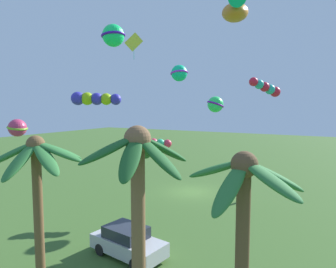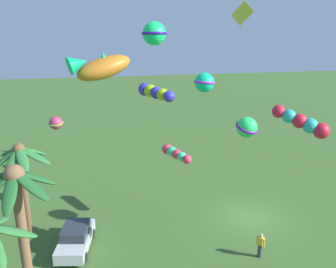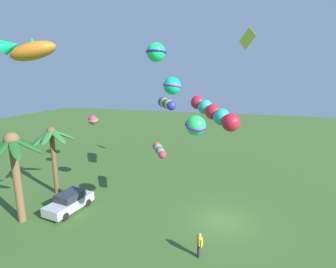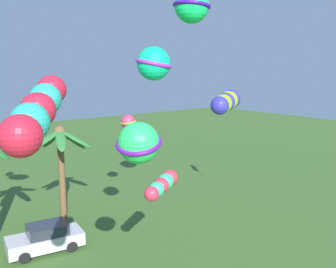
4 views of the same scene
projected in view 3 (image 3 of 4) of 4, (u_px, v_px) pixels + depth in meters
ground_plane at (222, 221)px, 18.87m from camera, size 120.00×120.00×0.00m
palm_tree_0 at (52, 142)px, 22.50m from camera, size 3.95×4.00×6.25m
palm_tree_2 at (14, 156)px, 17.85m from camera, size 4.21×4.15×6.78m
parked_car_0 at (70, 202)px, 20.27m from camera, size 4.11×2.26×1.51m
spectator_0 at (199, 245)px, 14.92m from camera, size 0.45×0.41×1.59m
kite_ball_0 at (156, 52)px, 21.12m from camera, size 1.81×1.80×1.57m
kite_tube_1 at (167, 103)px, 24.04m from camera, size 3.39×2.49×1.03m
kite_ball_2 at (172, 86)px, 17.24m from camera, size 1.84×1.84×1.19m
kite_ball_3 at (196, 125)px, 15.23m from camera, size 1.87×1.87×1.21m
kite_tube_4 at (159, 150)px, 20.13m from camera, size 2.43×1.70×0.78m
kite_diamond_5 at (247, 39)px, 22.03m from camera, size 1.26×1.43×2.62m
kite_fish_6 at (30, 50)px, 12.98m from camera, size 1.97×2.95×1.41m
kite_ball_7 at (93, 120)px, 25.30m from camera, size 1.12×1.12×0.96m
kite_tube_8 at (215, 113)px, 11.36m from camera, size 1.98×2.37×1.41m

